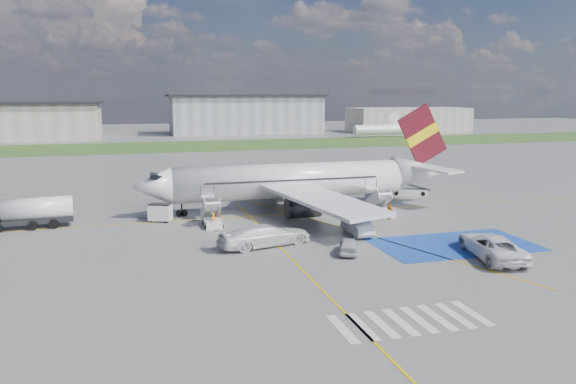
# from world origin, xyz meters

# --- Properties ---
(ground) EXTENTS (400.00, 400.00, 0.00)m
(ground) POSITION_xyz_m (0.00, 0.00, 0.00)
(ground) COLOR #60605E
(ground) RESTS_ON ground
(grass_strip) EXTENTS (400.00, 30.00, 0.01)m
(grass_strip) POSITION_xyz_m (0.00, 95.00, 0.01)
(grass_strip) COLOR #2D4C1E
(grass_strip) RESTS_ON ground
(taxiway_line_main) EXTENTS (120.00, 0.20, 0.01)m
(taxiway_line_main) POSITION_xyz_m (0.00, 12.00, 0.01)
(taxiway_line_main) COLOR gold
(taxiway_line_main) RESTS_ON ground
(taxiway_line_cross) EXTENTS (0.20, 60.00, 0.01)m
(taxiway_line_cross) POSITION_xyz_m (-5.00, -10.00, 0.01)
(taxiway_line_cross) COLOR gold
(taxiway_line_cross) RESTS_ON ground
(taxiway_line_diag) EXTENTS (20.71, 56.45, 0.01)m
(taxiway_line_diag) POSITION_xyz_m (0.00, 12.00, 0.01)
(taxiway_line_diag) COLOR gold
(taxiway_line_diag) RESTS_ON ground
(staging_box) EXTENTS (14.00, 8.00, 0.01)m
(staging_box) POSITION_xyz_m (10.00, -4.00, 0.01)
(staging_box) COLOR #194099
(staging_box) RESTS_ON ground
(crosswalk) EXTENTS (9.00, 4.00, 0.01)m
(crosswalk) POSITION_xyz_m (-1.80, -18.00, 0.01)
(crosswalk) COLOR silver
(crosswalk) RESTS_ON ground
(terminal_centre) EXTENTS (48.00, 18.00, 12.00)m
(terminal_centre) POSITION_xyz_m (20.00, 135.00, 6.00)
(terminal_centre) COLOR gray
(terminal_centre) RESTS_ON ground
(terminal_east) EXTENTS (40.00, 16.00, 8.00)m
(terminal_east) POSITION_xyz_m (75.00, 128.00, 4.00)
(terminal_east) COLOR gray
(terminal_east) RESTS_ON ground
(airliner) EXTENTS (36.81, 32.95, 11.92)m
(airliner) POSITION_xyz_m (1.51, 14.00, 3.39)
(airliner) COLOR silver
(airliner) RESTS_ON ground
(airstairs_fwd) EXTENTS (1.90, 5.20, 3.60)m
(airstairs_fwd) POSITION_xyz_m (-9.50, 8.70, 0.62)
(airstairs_fwd) COLOR silver
(airstairs_fwd) RESTS_ON ground
(airstairs_aft) EXTENTS (1.90, 5.20, 3.60)m
(airstairs_aft) POSITION_xyz_m (9.00, 8.70, 0.62)
(airstairs_aft) COLOR silver
(airstairs_aft) RESTS_ON ground
(fuel_tanker) EXTENTS (8.97, 3.15, 3.00)m
(fuel_tanker) POSITION_xyz_m (-27.20, 12.81, 1.26)
(fuel_tanker) COLOR black
(fuel_tanker) RESTS_ON ground
(gpu_cart) EXTENTS (2.60, 2.15, 1.87)m
(gpu_cart) POSITION_xyz_m (-14.35, 12.26, 0.85)
(gpu_cart) COLOR silver
(gpu_cart) RESTS_ON ground
(belt_loader) EXTENTS (5.04, 3.20, 1.47)m
(belt_loader) POSITION_xyz_m (17.85, 19.16, 0.37)
(belt_loader) COLOR silver
(belt_loader) RESTS_ON ground
(car_silver_a) EXTENTS (2.98, 4.25, 1.34)m
(car_silver_a) POSITION_xyz_m (0.04, -3.93, 0.67)
(car_silver_a) COLOR #B8BBC0
(car_silver_a) RESTS_ON ground
(car_silver_b) EXTENTS (1.78, 4.86, 1.59)m
(car_silver_b) POSITION_xyz_m (3.15, 1.69, 0.80)
(car_silver_b) COLOR #ACAEB3
(car_silver_b) RESTS_ON ground
(van_white_a) EXTENTS (4.46, 7.18, 2.50)m
(van_white_a) POSITION_xyz_m (10.80, -8.05, 1.25)
(van_white_a) COLOR white
(van_white_a) RESTS_ON ground
(van_white_b) EXTENTS (6.84, 4.07, 2.51)m
(van_white_b) POSITION_xyz_m (-6.12, 0.21, 1.25)
(van_white_b) COLOR silver
(van_white_b) RESTS_ON ground
(crew_fwd) EXTENTS (0.64, 0.66, 1.53)m
(crew_fwd) POSITION_xyz_m (-9.48, 7.92, 0.76)
(crew_fwd) COLOR orange
(crew_fwd) RESTS_ON ground
(crew_nose) EXTENTS (0.90, 1.07, 1.98)m
(crew_nose) POSITION_xyz_m (-8.59, 11.21, 0.99)
(crew_nose) COLOR orange
(crew_nose) RESTS_ON ground
(crew_aft) EXTENTS (0.58, 1.04, 1.68)m
(crew_aft) POSITION_xyz_m (8.99, 6.78, 0.84)
(crew_aft) COLOR orange
(crew_aft) RESTS_ON ground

